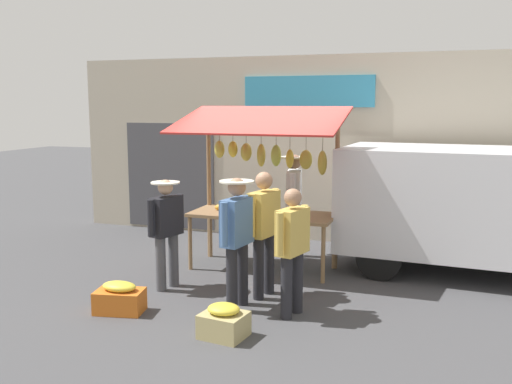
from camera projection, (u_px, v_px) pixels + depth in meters
The scene contains 11 objects.
ground_plane at pixel (262, 269), 8.86m from camera, with size 40.00×40.00×0.00m, color #424244.
street_backdrop at pixel (297, 149), 10.66m from camera, with size 9.00×0.30×3.40m.
market_stall at pixel (263, 168), 8.67m from camera, with size 2.50×1.46×2.50m.
vendor_with_sunhat at pixel (294, 197), 9.31m from camera, with size 0.45×0.71×1.72m.
shopper_with_shopping_bag at pixel (166, 226), 7.79m from camera, with size 0.39×0.64×1.52m.
shopper_in_striped_shirt at pixel (292, 244), 6.78m from camera, with size 0.33×0.65×1.55m.
shopper_with_ponytail at pixel (264, 225), 7.46m from camera, with size 0.32×0.69×1.67m.
shopper_in_grey_tee at pixel (237, 232), 7.02m from camera, with size 0.43×0.69×1.65m.
parked_van at pixel (483, 201), 8.40m from camera, with size 4.50×2.11×1.88m.
produce_crate_near at pixel (120, 298), 6.99m from camera, with size 0.64×0.47×0.39m.
produce_crate_side at pixel (224, 322), 6.25m from camera, with size 0.53×0.47×0.38m.
Camera 1 is at (-2.70, 8.13, 2.54)m, focal length 40.07 mm.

